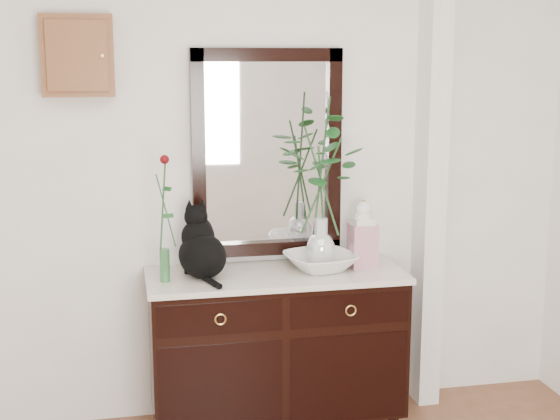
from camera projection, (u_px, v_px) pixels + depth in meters
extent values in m
cube|color=white|center=(248.00, 171.00, 4.14)|extent=(3.60, 0.04, 2.70)
cube|color=white|center=(431.00, 167.00, 4.26)|extent=(0.12, 0.20, 2.70)
cube|color=black|center=(276.00, 344.00, 4.09)|extent=(1.30, 0.50, 0.82)
cube|color=silver|center=(276.00, 276.00, 4.02)|extent=(1.33, 0.52, 0.03)
cube|color=black|center=(267.00, 154.00, 4.13)|extent=(0.80, 0.06, 1.10)
cube|color=white|center=(267.00, 153.00, 4.14)|extent=(0.66, 0.01, 0.96)
cube|color=brown|center=(78.00, 56.00, 3.82)|extent=(0.35, 0.10, 0.40)
imported|color=white|center=(321.00, 262.00, 4.06)|extent=(0.43, 0.43, 0.09)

